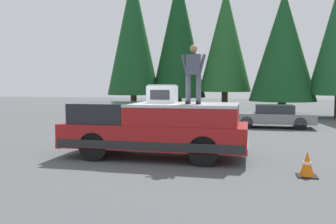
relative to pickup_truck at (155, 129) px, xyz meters
name	(u,v)px	position (x,y,z in m)	size (l,w,h in m)	color
ground_plane	(141,157)	(-0.09, 0.43, -0.87)	(90.00, 90.00, 0.00)	#4C4F51
pickup_truck	(155,129)	(0.00, 0.00, 0.00)	(2.01, 5.54, 1.65)	maroon
compressor_unit	(162,94)	(0.11, -0.21, 1.05)	(0.65, 0.84, 0.56)	silver
person_on_truck_bed	(193,73)	(-0.20, -1.20, 1.68)	(0.29, 0.72, 1.69)	#4C515B
parked_car_grey	(273,116)	(8.57, -3.97, -0.29)	(1.64, 4.10, 1.16)	gray
parked_car_navy	(180,114)	(8.66, 0.87, -0.29)	(1.64, 4.10, 1.16)	navy
traffic_cone	(307,165)	(-1.42, -4.15, -0.58)	(0.47, 0.47, 0.62)	black
conifer_left	(283,46)	(15.55, -5.01, 3.97)	(4.53, 4.53, 8.64)	#4C3826
conifer_center_left	(225,40)	(16.80, -0.99, 4.63)	(3.86, 3.86, 9.37)	#4C3826
conifer_center_right	(179,35)	(16.76, 2.55, 5.06)	(4.16, 4.16, 10.68)	#4C3826
conifer_right	(133,33)	(15.80, 5.87, 5.20)	(3.93, 3.93, 10.75)	#4C3826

